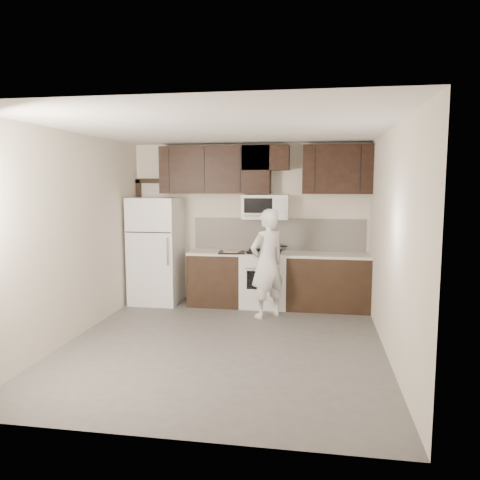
% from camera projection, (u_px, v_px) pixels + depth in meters
% --- Properties ---
extents(floor, '(4.50, 4.50, 0.00)m').
position_uv_depth(floor, '(224.00, 344.00, 5.96)').
color(floor, '#504D4B').
rests_on(floor, ground).
extents(back_wall, '(4.00, 0.00, 4.00)m').
position_uv_depth(back_wall, '(249.00, 224.00, 8.00)').
color(back_wall, beige).
rests_on(back_wall, ground).
extents(ceiling, '(4.50, 4.50, 0.00)m').
position_uv_depth(ceiling, '(223.00, 128.00, 5.63)').
color(ceiling, white).
rests_on(ceiling, back_wall).
extents(counter_run, '(2.95, 0.64, 0.91)m').
position_uv_depth(counter_run, '(283.00, 280.00, 7.71)').
color(counter_run, black).
rests_on(counter_run, floor).
extents(stove, '(0.76, 0.66, 0.94)m').
position_uv_depth(stove, '(264.00, 279.00, 7.76)').
color(stove, white).
rests_on(stove, floor).
extents(backsplash, '(2.90, 0.02, 0.54)m').
position_uv_depth(backsplash, '(278.00, 234.00, 7.93)').
color(backsplash, beige).
rests_on(backsplash, counter_run).
extents(upper_cabinets, '(3.48, 0.35, 0.78)m').
position_uv_depth(upper_cabinets, '(260.00, 168.00, 7.68)').
color(upper_cabinets, black).
rests_on(upper_cabinets, back_wall).
extents(microwave, '(0.76, 0.42, 0.40)m').
position_uv_depth(microwave, '(265.00, 207.00, 7.73)').
color(microwave, white).
rests_on(microwave, upper_cabinets).
extents(refrigerator, '(0.80, 0.76, 1.80)m').
position_uv_depth(refrigerator, '(156.00, 251.00, 7.95)').
color(refrigerator, white).
rests_on(refrigerator, floor).
extents(door_trim, '(0.50, 0.08, 2.12)m').
position_uv_depth(door_trim, '(142.00, 228.00, 8.28)').
color(door_trim, black).
rests_on(door_trim, floor).
extents(saucepan, '(0.26, 0.16, 0.15)m').
position_uv_depth(saucepan, '(276.00, 248.00, 7.81)').
color(saucepan, silver).
rests_on(saucepan, stove).
extents(baking_tray, '(0.45, 0.36, 0.02)m').
position_uv_depth(baking_tray, '(232.00, 252.00, 7.61)').
color(baking_tray, black).
rests_on(baking_tray, counter_run).
extents(pizza, '(0.31, 0.31, 0.02)m').
position_uv_depth(pizza, '(232.00, 251.00, 7.61)').
color(pizza, '#D1B58C').
rests_on(pizza, baking_tray).
extents(person, '(0.71, 0.71, 1.66)m').
position_uv_depth(person, '(267.00, 263.00, 7.09)').
color(person, silver).
rests_on(person, floor).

